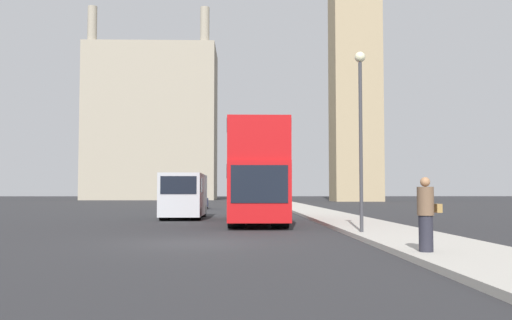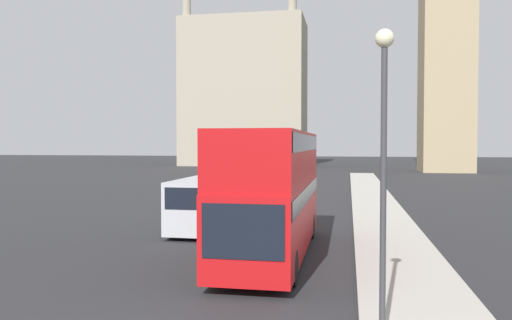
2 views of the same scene
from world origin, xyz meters
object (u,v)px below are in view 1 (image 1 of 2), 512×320
(red_double_decker_bus, at_px, (256,170))
(white_van, at_px, (184,195))
(street_lamp, at_px, (361,114))
(parked_sedan, at_px, (196,201))
(pedestrian, at_px, (426,214))

(red_double_decker_bus, height_order, white_van, red_double_decker_bus)
(white_van, bearing_deg, street_lamp, -60.14)
(red_double_decker_bus, height_order, parked_sedan, red_double_decker_bus)
(street_lamp, bearing_deg, white_van, 119.86)
(parked_sedan, bearing_deg, red_double_decker_bus, -78.24)
(street_lamp, relative_size, parked_sedan, 1.45)
(street_lamp, bearing_deg, red_double_decker_bus, 113.06)
(white_van, bearing_deg, parked_sedan, 92.29)
(red_double_decker_bus, relative_size, street_lamp, 1.69)
(red_double_decker_bus, relative_size, pedestrian, 6.12)
(pedestrian, bearing_deg, parked_sedan, 102.60)
(pedestrian, bearing_deg, red_double_decker_bus, 103.89)
(white_van, relative_size, street_lamp, 1.00)
(white_van, height_order, street_lamp, street_lamp)
(pedestrian, relative_size, parked_sedan, 0.40)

